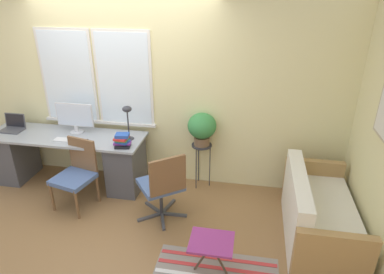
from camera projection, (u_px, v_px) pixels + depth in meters
name	position (u px, v px, depth m)	size (l,w,h in m)	color
ground_plane	(116.00, 200.00, 4.56)	(14.00, 14.00, 0.00)	olive
wall_back_with_window	(125.00, 87.00, 4.65)	(9.00, 0.12, 2.70)	beige
wall_right_with_picture	(378.00, 122.00, 3.50)	(0.08, 9.00, 2.70)	beige
desk	(69.00, 157.00, 4.81)	(2.18, 0.66, 0.74)	#9EA3A8
laptop	(13.00, 127.00, 4.81)	(0.31, 0.23, 0.22)	#4C4C51
monitor	(75.00, 117.00, 4.66)	(0.52, 0.18, 0.42)	silver
keyboard	(68.00, 140.00, 4.51)	(0.37, 0.12, 0.02)	silver
mouse	(87.00, 140.00, 4.48)	(0.04, 0.07, 0.03)	black
desk_lamp	(127.00, 114.00, 4.41)	(0.12, 0.12, 0.46)	#2D2D33
book_stack	(122.00, 141.00, 4.31)	(0.23, 0.18, 0.18)	black
desk_chair_wooden	(76.00, 173.00, 4.32)	(0.54, 0.55, 0.87)	brown
office_chair_swivel	(163.00, 185.00, 4.03)	(0.65, 0.66, 0.91)	#47474C
couch_loveseat	(317.00, 217.00, 3.80)	(0.71, 1.47, 0.78)	white
plant_stand	(202.00, 149.00, 4.67)	(0.28, 0.28, 0.64)	#333338
potted_plant	(202.00, 127.00, 4.53)	(0.38, 0.38, 0.45)	brown
floor_rug_striped	(216.00, 273.00, 3.43)	(1.25, 0.61, 0.01)	gray
folding_stool	(211.00, 244.00, 3.30)	(0.43, 0.36, 0.40)	#93337A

